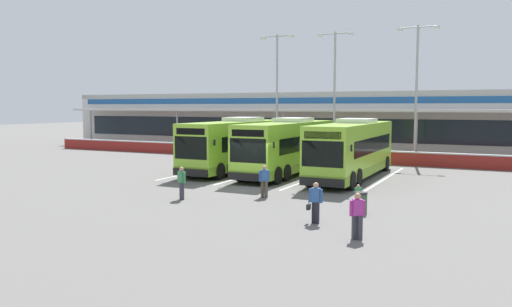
{
  "coord_description": "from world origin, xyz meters",
  "views": [
    {
      "loc": [
        12.91,
        -25.24,
        4.56
      ],
      "look_at": [
        -1.07,
        3.0,
        1.6
      ],
      "focal_mm": 35.18,
      "sensor_mm": 36.0,
      "label": 1
    }
  ],
  "objects_px": {
    "lamp_post_east": "(416,85)",
    "pedestrian_near_bin": "(357,214)",
    "coach_bus_left_centre": "(288,148)",
    "lamp_post_west": "(277,87)",
    "coach_bus_centre": "(353,150)",
    "pedestrian_with_handbag": "(315,202)",
    "litter_bin": "(361,203)",
    "pedestrian_child": "(358,194)",
    "lamp_post_centre": "(335,87)",
    "pedestrian_approaching_bus": "(182,182)",
    "pedestrian_in_dark_coat": "(264,180)",
    "coach_bus_leftmost": "(237,145)"
  },
  "relations": [
    {
      "from": "coach_bus_leftmost",
      "to": "litter_bin",
      "type": "height_order",
      "value": "coach_bus_leftmost"
    },
    {
      "from": "litter_bin",
      "to": "coach_bus_left_centre",
      "type": "bearing_deg",
      "value": 126.54
    },
    {
      "from": "pedestrian_in_dark_coat",
      "to": "lamp_post_east",
      "type": "height_order",
      "value": "lamp_post_east"
    },
    {
      "from": "pedestrian_in_dark_coat",
      "to": "lamp_post_west",
      "type": "bearing_deg",
      "value": 112.26
    },
    {
      "from": "pedestrian_with_handbag",
      "to": "lamp_post_west",
      "type": "xyz_separation_m",
      "value": [
        -12.12,
        23.57,
        5.43
      ]
    },
    {
      "from": "coach_bus_centre",
      "to": "pedestrian_approaching_bus",
      "type": "relative_size",
      "value": 7.51
    },
    {
      "from": "coach_bus_centre",
      "to": "pedestrian_child",
      "type": "xyz_separation_m",
      "value": [
        2.71,
        -8.77,
        -1.24
      ]
    },
    {
      "from": "pedestrian_near_bin",
      "to": "lamp_post_west",
      "type": "relative_size",
      "value": 0.15
    },
    {
      "from": "pedestrian_child",
      "to": "pedestrian_approaching_bus",
      "type": "relative_size",
      "value": 0.62
    },
    {
      "from": "pedestrian_child",
      "to": "pedestrian_near_bin",
      "type": "relative_size",
      "value": 0.62
    },
    {
      "from": "coach_bus_left_centre",
      "to": "pedestrian_approaching_bus",
      "type": "height_order",
      "value": "coach_bus_left_centre"
    },
    {
      "from": "pedestrian_with_handbag",
      "to": "pedestrian_child",
      "type": "relative_size",
      "value": 1.61
    },
    {
      "from": "coach_bus_leftmost",
      "to": "pedestrian_near_bin",
      "type": "xyz_separation_m",
      "value": [
        12.69,
        -14.77,
        -0.91
      ]
    },
    {
      "from": "coach_bus_left_centre",
      "to": "pedestrian_near_bin",
      "type": "relative_size",
      "value": 7.51
    },
    {
      "from": "coach_bus_centre",
      "to": "lamp_post_west",
      "type": "bearing_deg",
      "value": 133.21
    },
    {
      "from": "lamp_post_east",
      "to": "lamp_post_centre",
      "type": "bearing_deg",
      "value": 175.83
    },
    {
      "from": "pedestrian_near_bin",
      "to": "lamp_post_centre",
      "type": "relative_size",
      "value": 0.15
    },
    {
      "from": "lamp_post_centre",
      "to": "litter_bin",
      "type": "bearing_deg",
      "value": -69.59
    },
    {
      "from": "coach_bus_left_centre",
      "to": "pedestrian_child",
      "type": "height_order",
      "value": "coach_bus_left_centre"
    },
    {
      "from": "pedestrian_with_handbag",
      "to": "litter_bin",
      "type": "distance_m",
      "value": 2.81
    },
    {
      "from": "lamp_post_centre",
      "to": "pedestrian_with_handbag",
      "type": "bearing_deg",
      "value": -74.06
    },
    {
      "from": "coach_bus_left_centre",
      "to": "lamp_post_west",
      "type": "xyz_separation_m",
      "value": [
        -5.53,
        10.58,
        4.5
      ]
    },
    {
      "from": "coach_bus_leftmost",
      "to": "lamp_post_centre",
      "type": "bearing_deg",
      "value": 71.93
    },
    {
      "from": "pedestrian_approaching_bus",
      "to": "lamp_post_east",
      "type": "xyz_separation_m",
      "value": [
        7.63,
        21.92,
        5.42
      ]
    },
    {
      "from": "pedestrian_child",
      "to": "pedestrian_with_handbag",
      "type": "bearing_deg",
      "value": -98.4
    },
    {
      "from": "pedestrian_near_bin",
      "to": "coach_bus_centre",
      "type": "bearing_deg",
      "value": 106.14
    },
    {
      "from": "coach_bus_centre",
      "to": "lamp_post_east",
      "type": "relative_size",
      "value": 1.11
    },
    {
      "from": "pedestrian_near_bin",
      "to": "lamp_post_east",
      "type": "bearing_deg",
      "value": 94.63
    },
    {
      "from": "coach_bus_left_centre",
      "to": "coach_bus_centre",
      "type": "xyz_separation_m",
      "value": [
        4.49,
        -0.09,
        0.0
      ]
    },
    {
      "from": "pedestrian_near_bin",
      "to": "pedestrian_child",
      "type": "bearing_deg",
      "value": 104.53
    },
    {
      "from": "pedestrian_approaching_bus",
      "to": "pedestrian_in_dark_coat",
      "type": "bearing_deg",
      "value": 34.25
    },
    {
      "from": "coach_bus_centre",
      "to": "pedestrian_with_handbag",
      "type": "xyz_separation_m",
      "value": [
        2.1,
        -12.9,
        -0.93
      ]
    },
    {
      "from": "coach_bus_leftmost",
      "to": "lamp_post_east",
      "type": "xyz_separation_m",
      "value": [
        10.63,
        10.64,
        4.5
      ]
    },
    {
      "from": "pedestrian_in_dark_coat",
      "to": "pedestrian_near_bin",
      "type": "distance_m",
      "value": 8.56
    },
    {
      "from": "coach_bus_leftmost",
      "to": "pedestrian_with_handbag",
      "type": "xyz_separation_m",
      "value": [
        10.58,
        -13.15,
        -0.93
      ]
    },
    {
      "from": "pedestrian_with_handbag",
      "to": "lamp_post_east",
      "type": "distance_m",
      "value": 24.4
    },
    {
      "from": "pedestrian_approaching_bus",
      "to": "lamp_post_west",
      "type": "bearing_deg",
      "value": 101.82
    },
    {
      "from": "pedestrian_near_bin",
      "to": "pedestrian_approaching_bus",
      "type": "xyz_separation_m",
      "value": [
        -9.69,
        3.5,
        0.0
      ]
    },
    {
      "from": "pedestrian_in_dark_coat",
      "to": "pedestrian_approaching_bus",
      "type": "height_order",
      "value": "same"
    },
    {
      "from": "pedestrian_in_dark_coat",
      "to": "litter_bin",
      "type": "distance_m",
      "value": 5.61
    },
    {
      "from": "coach_bus_left_centre",
      "to": "lamp_post_centre",
      "type": "xyz_separation_m",
      "value": [
        -0.35,
        11.31,
        4.5
      ]
    },
    {
      "from": "pedestrian_in_dark_coat",
      "to": "pedestrian_approaching_bus",
      "type": "bearing_deg",
      "value": -145.75
    },
    {
      "from": "pedestrian_child",
      "to": "coach_bus_leftmost",
      "type": "bearing_deg",
      "value": 141.15
    },
    {
      "from": "pedestrian_with_handbag",
      "to": "coach_bus_leftmost",
      "type": "bearing_deg",
      "value": 128.83
    },
    {
      "from": "lamp_post_east",
      "to": "pedestrian_near_bin",
      "type": "bearing_deg",
      "value": -85.37
    },
    {
      "from": "pedestrian_with_handbag",
      "to": "pedestrian_approaching_bus",
      "type": "bearing_deg",
      "value": 166.13
    },
    {
      "from": "lamp_post_west",
      "to": "pedestrian_approaching_bus",
      "type": "bearing_deg",
      "value": -78.18
    },
    {
      "from": "pedestrian_with_handbag",
      "to": "pedestrian_child",
      "type": "height_order",
      "value": "pedestrian_with_handbag"
    },
    {
      "from": "coach_bus_left_centre",
      "to": "lamp_post_centre",
      "type": "distance_m",
      "value": 12.18
    },
    {
      "from": "pedestrian_child",
      "to": "pedestrian_near_bin",
      "type": "distance_m",
      "value": 5.96
    }
  ]
}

